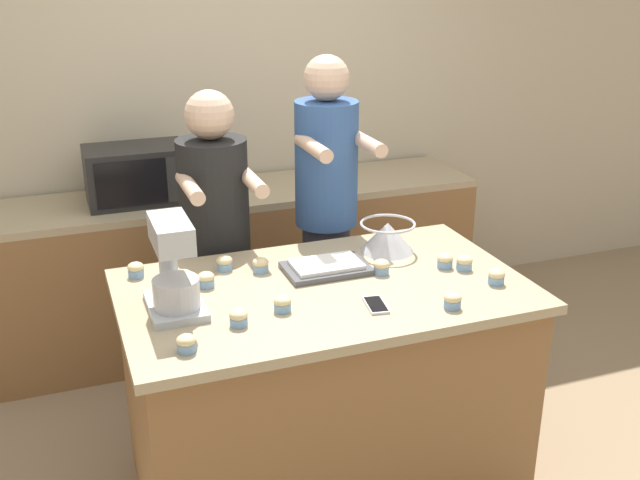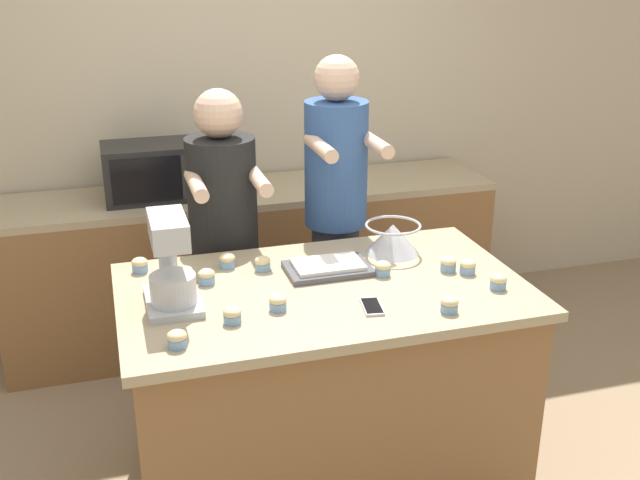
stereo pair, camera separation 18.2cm
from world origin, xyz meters
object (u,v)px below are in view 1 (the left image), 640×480
at_px(cupcake_12, 496,277).
at_px(cupcake_6, 453,300).
at_px(cupcake_9, 282,303).
at_px(cupcake_10, 239,317).
at_px(cupcake_5, 381,267).
at_px(cupcake_1, 136,270).
at_px(cupcake_2, 261,265).
at_px(cupcake_3, 224,263).
at_px(cupcake_11, 184,277).
at_px(cupcake_0, 445,261).
at_px(microwave_oven, 136,174).
at_px(stand_mixer, 173,271).
at_px(person_left, 217,253).
at_px(cell_phone, 376,305).
at_px(cupcake_8, 186,343).
at_px(cupcake_4, 206,279).
at_px(mixing_bowl, 387,236).
at_px(person_right, 326,224).
at_px(baking_tray, 326,267).
at_px(cupcake_7, 464,263).

bearing_deg(cupcake_12, cupcake_6, -154.53).
distance_m(cupcake_9, cupcake_12, 0.88).
xyz_separation_m(cupcake_9, cupcake_10, (-0.18, -0.05, 0.00)).
xyz_separation_m(cupcake_5, cupcake_12, (0.39, -0.25, 0.00)).
relative_size(cupcake_1, cupcake_2, 1.00).
bearing_deg(cupcake_3, cupcake_12, -27.60).
xyz_separation_m(cupcake_5, cupcake_11, (-0.78, 0.18, 0.00)).
height_order(cupcake_0, cupcake_3, same).
relative_size(microwave_oven, cupcake_0, 7.88).
relative_size(stand_mixer, microwave_oven, 0.68).
xyz_separation_m(person_left, cell_phone, (0.40, -0.92, 0.08)).
xyz_separation_m(cupcake_0, cupcake_2, (-0.74, 0.23, 0.00)).
distance_m(cell_phone, cupcake_3, 0.70).
distance_m(cupcake_0, cupcake_6, 0.38).
height_order(cupcake_8, cupcake_11, same).
xyz_separation_m(cupcake_4, cupcake_6, (0.82, -0.51, 0.00)).
xyz_separation_m(mixing_bowl, cupcake_4, (-0.83, -0.10, -0.04)).
bearing_deg(cupcake_10, cupcake_2, 64.42).
height_order(cell_phone, cupcake_9, cupcake_9).
height_order(person_left, cupcake_5, person_left).
bearing_deg(cupcake_3, cupcake_10, -97.96).
distance_m(mixing_bowl, cell_phone, 0.57).
bearing_deg(cupcake_0, cupcake_1, 163.85).
distance_m(person_right, cupcake_12, 0.98).
xyz_separation_m(mixing_bowl, cupcake_9, (-0.62, -0.41, -0.04)).
height_order(microwave_oven, cupcake_4, microwave_oven).
bearing_deg(cupcake_3, cupcake_4, -127.70).
height_order(person_left, microwave_oven, person_left).
relative_size(person_right, stand_mixer, 4.86).
xyz_separation_m(person_right, cupcake_11, (-0.79, -0.47, 0.03)).
height_order(baking_tray, cupcake_11, cupcake_11).
height_order(cupcake_7, cupcake_12, same).
xyz_separation_m(baking_tray, cupcake_4, (-0.50, 0.02, 0.01)).
bearing_deg(cupcake_6, cupcake_9, 162.01).
distance_m(person_left, microwave_oven, 0.82).
distance_m(stand_mixer, cupcake_2, 0.47).
bearing_deg(baking_tray, cupcake_1, 163.80).
xyz_separation_m(cupcake_8, cupcake_10, (0.21, 0.12, 0.00)).
bearing_deg(cupcake_11, cupcake_12, -20.01).
distance_m(stand_mixer, cupcake_10, 0.30).
distance_m(stand_mixer, cupcake_1, 0.40).
distance_m(cupcake_6, cupcake_7, 0.38).
bearing_deg(cupcake_7, cupcake_0, 144.13).
bearing_deg(baking_tray, cupcake_10, -143.46).
xyz_separation_m(cupcake_6, cupcake_10, (-0.78, 0.14, 0.00)).
xyz_separation_m(cupcake_1, cupcake_3, (0.36, -0.06, 0.00)).
relative_size(stand_mixer, cupcake_3, 5.38).
bearing_deg(baking_tray, mixing_bowl, 19.48).
bearing_deg(cupcake_3, baking_tray, -22.12).
xyz_separation_m(microwave_oven, cupcake_10, (0.13, -1.64, -0.09)).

